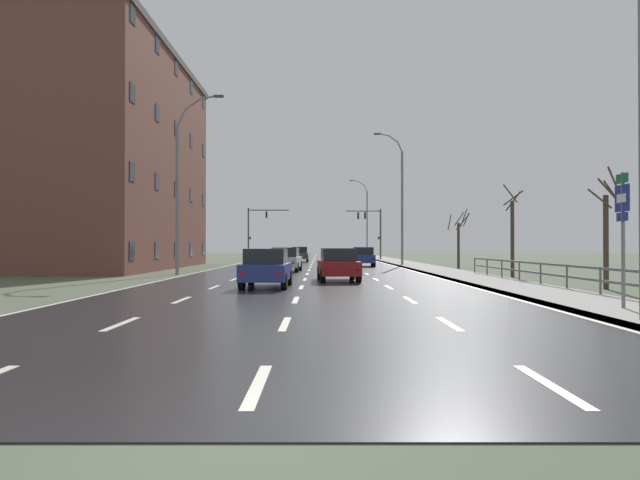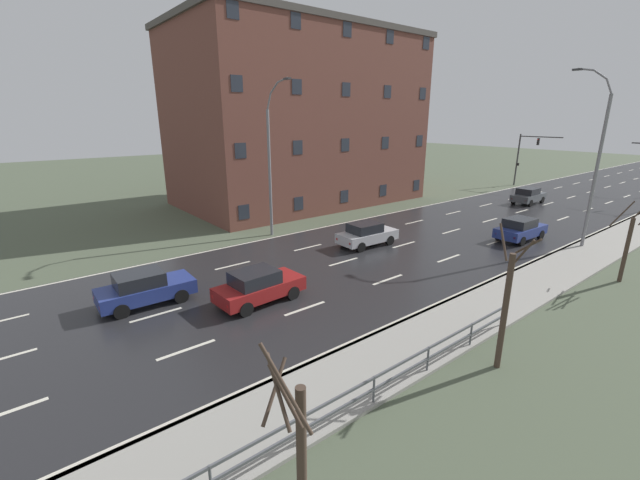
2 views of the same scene
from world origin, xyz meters
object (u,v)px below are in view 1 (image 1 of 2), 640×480
at_px(street_lamp_foreground, 638,71).
at_px(street_lamp_midground, 401,201).
at_px(street_lamp_distant, 367,219).
at_px(car_near_right, 339,264).
at_px(brick_building, 85,161).
at_px(highway_sign, 624,223).
at_px(traffic_signal_right, 373,225).
at_px(car_far_right, 300,254).
at_px(street_lamp_left_bank, 182,187).
at_px(traffic_signal_left, 256,226).
at_px(car_near_left, 267,268).
at_px(car_distant, 287,259).
at_px(car_mid_centre, 364,257).

distance_m(street_lamp_foreground, street_lamp_midground, 35.87).
height_order(street_lamp_distant, car_near_right, street_lamp_distant).
distance_m(car_near_right, brick_building, 25.13).
bearing_deg(highway_sign, street_lamp_midground, 91.60).
distance_m(traffic_signal_right, car_far_right, 12.47).
relative_size(highway_sign, brick_building, 0.15).
height_order(street_lamp_left_bank, traffic_signal_left, street_lamp_left_bank).
bearing_deg(traffic_signal_right, brick_building, -133.14).
bearing_deg(brick_building, car_near_left, -52.01).
bearing_deg(street_lamp_midground, traffic_signal_right, 91.51).
bearing_deg(highway_sign, street_lamp_distant, 90.78).
distance_m(street_lamp_distant, car_distant, 47.76).
xyz_separation_m(highway_sign, car_near_left, (-9.79, 8.57, -1.47)).
height_order(street_lamp_foreground, traffic_signal_right, street_lamp_foreground).
bearing_deg(brick_building, traffic_signal_right, 46.86).
height_order(street_lamp_midground, traffic_signal_right, street_lamp_midground).
distance_m(street_lamp_foreground, car_mid_centre, 34.76).
height_order(street_lamp_foreground, street_lamp_left_bank, street_lamp_foreground).
bearing_deg(street_lamp_midground, highway_sign, -88.40).
relative_size(traffic_signal_left, car_near_right, 1.48).
xyz_separation_m(traffic_signal_right, car_mid_centre, (-2.71, -21.62, -3.29)).
xyz_separation_m(traffic_signal_left, car_distant, (5.58, -32.32, -3.27)).
bearing_deg(car_near_right, car_mid_centre, 78.98).
height_order(street_lamp_foreground, car_near_left, street_lamp_foreground).
xyz_separation_m(street_lamp_foreground, car_near_left, (-8.86, 10.94, -4.58)).
relative_size(street_lamp_distant, car_far_right, 2.73).
bearing_deg(highway_sign, car_mid_centre, 97.44).
xyz_separation_m(highway_sign, car_distant, (-9.85, 22.69, -1.47)).
bearing_deg(car_distant, car_mid_centre, 61.27).
height_order(street_lamp_foreground, car_near_right, street_lamp_foreground).
xyz_separation_m(car_distant, brick_building, (-15.32, 5.58, 7.20)).
xyz_separation_m(traffic_signal_right, car_distant, (-8.38, -30.87, -3.29)).
distance_m(street_lamp_left_bank, car_near_right, 11.89).
bearing_deg(traffic_signal_left, brick_building, -110.02).
bearing_deg(car_near_left, street_lamp_midground, 71.70).
height_order(street_lamp_midground, car_near_right, street_lamp_midground).
relative_size(car_mid_centre, brick_building, 0.18).
bearing_deg(street_lamp_distant, street_lamp_left_bank, -106.47).
xyz_separation_m(street_lamp_distant, brick_building, (-24.22, -41.11, 2.50)).
bearing_deg(car_near_left, highway_sign, -39.96).
bearing_deg(car_near_right, car_distant, 103.81).
relative_size(street_lamp_midground, street_lamp_left_bank, 1.05).
relative_size(street_lamp_midground, traffic_signal_left, 1.79).
bearing_deg(brick_building, car_far_right, 47.08).
relative_size(street_lamp_foreground, street_lamp_distant, 0.97).
relative_size(street_lamp_midground, traffic_signal_right, 1.84).
bearing_deg(street_lamp_distant, traffic_signal_left, -135.22).
distance_m(car_mid_centre, car_near_left, 24.03).
xyz_separation_m(street_lamp_midground, traffic_signal_right, (-0.53, 20.06, -1.36)).
bearing_deg(car_near_right, car_far_right, 92.00).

